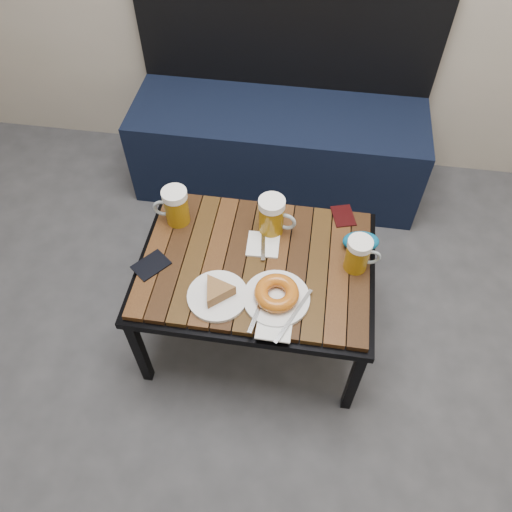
# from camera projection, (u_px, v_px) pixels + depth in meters

# --- Properties ---
(bench) EXTENTS (1.40, 0.50, 0.95)m
(bench) POSITION_uv_depth(u_px,v_px,m) (278.00, 138.00, 2.49)
(bench) COLOR black
(bench) RESTS_ON ground
(cafe_table) EXTENTS (0.84, 0.62, 0.47)m
(cafe_table) POSITION_uv_depth(u_px,v_px,m) (256.00, 268.00, 1.79)
(cafe_table) COLOR black
(cafe_table) RESTS_ON ground
(beer_mug_left) EXTENTS (0.14, 0.10, 0.15)m
(beer_mug_left) POSITION_uv_depth(u_px,v_px,m) (176.00, 206.00, 1.82)
(beer_mug_left) COLOR #8E620B
(beer_mug_left) RESTS_ON cafe_table
(beer_mug_centre) EXTENTS (0.14, 0.10, 0.15)m
(beer_mug_centre) POSITION_uv_depth(u_px,v_px,m) (272.00, 216.00, 1.79)
(beer_mug_centre) COLOR #8E620B
(beer_mug_centre) RESTS_ON cafe_table
(beer_mug_right) EXTENTS (0.13, 0.09, 0.14)m
(beer_mug_right) POSITION_uv_depth(u_px,v_px,m) (358.00, 254.00, 1.69)
(beer_mug_right) COLOR #8E620B
(beer_mug_right) RESTS_ON cafe_table
(plate_pie) EXTENTS (0.20, 0.20, 0.06)m
(plate_pie) POSITION_uv_depth(u_px,v_px,m) (217.00, 293.00, 1.65)
(plate_pie) COLOR white
(plate_pie) RESTS_ON cafe_table
(plate_bagel) EXTENTS (0.23, 0.28, 0.06)m
(plate_bagel) POSITION_uv_depth(u_px,v_px,m) (277.00, 295.00, 1.64)
(plate_bagel) COLOR white
(plate_bagel) RESTS_ON cafe_table
(napkin_left) EXTENTS (0.12, 0.15, 0.01)m
(napkin_left) POSITION_uv_depth(u_px,v_px,m) (263.00, 244.00, 1.80)
(napkin_left) COLOR white
(napkin_left) RESTS_ON cafe_table
(napkin_right) EXTENTS (0.11, 0.10, 0.01)m
(napkin_right) POSITION_uv_depth(u_px,v_px,m) (274.00, 328.00, 1.59)
(napkin_right) COLOR white
(napkin_right) RESTS_ON cafe_table
(passport_navy) EXTENTS (0.14, 0.15, 0.01)m
(passport_navy) POSITION_uv_depth(u_px,v_px,m) (151.00, 265.00, 1.74)
(passport_navy) COLOR black
(passport_navy) RESTS_ON cafe_table
(passport_burgundy) EXTENTS (0.10, 0.12, 0.01)m
(passport_burgundy) POSITION_uv_depth(u_px,v_px,m) (343.00, 216.00, 1.89)
(passport_burgundy) COLOR black
(passport_burgundy) RESTS_ON cafe_table
(knit_pouch) EXTENTS (0.14, 0.10, 0.06)m
(knit_pouch) POSITION_uv_depth(u_px,v_px,m) (361.00, 241.00, 1.78)
(knit_pouch) COLOR #054788
(knit_pouch) RESTS_ON cafe_table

